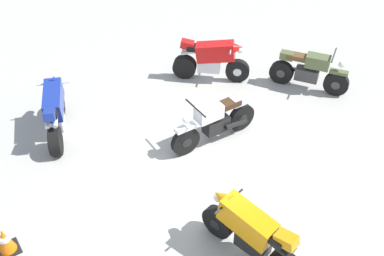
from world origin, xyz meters
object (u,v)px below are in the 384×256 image
(motorcycle_olive_vintage, at_px, (309,71))
(motorcycle_silver_cruiser, at_px, (215,121))
(motorcycle_orange_sportbike, at_px, (251,232))
(motorcycle_blue_sportbike, at_px, (55,110))
(traffic_cone, at_px, (5,240))
(motorcycle_red_sportbike, at_px, (212,59))

(motorcycle_olive_vintage, relative_size, motorcycle_silver_cruiser, 0.82)
(motorcycle_orange_sportbike, height_order, motorcycle_blue_sportbike, same)
(motorcycle_orange_sportbike, bearing_deg, traffic_cone, 41.13)
(motorcycle_olive_vintage, xyz_separation_m, motorcycle_blue_sportbike, (5.76, -1.80, 0.11))
(motorcycle_silver_cruiser, distance_m, traffic_cone, 4.56)
(motorcycle_orange_sportbike, distance_m, motorcycle_blue_sportbike, 5.02)
(motorcycle_red_sportbike, relative_size, traffic_cone, 2.98)
(motorcycle_orange_sportbike, bearing_deg, motorcycle_silver_cruiser, -38.76)
(motorcycle_olive_vintage, height_order, motorcycle_silver_cruiser, motorcycle_silver_cruiser)
(motorcycle_silver_cruiser, height_order, motorcycle_blue_sportbike, motorcycle_blue_sportbike)
(motorcycle_red_sportbike, bearing_deg, motorcycle_olive_vintage, -1.89)
(motorcycle_silver_cruiser, bearing_deg, motorcycle_red_sportbike, -123.46)
(motorcycle_red_sportbike, bearing_deg, motorcycle_orange_sportbike, -77.17)
(motorcycle_orange_sportbike, xyz_separation_m, motorcycle_silver_cruiser, (-1.26, -2.68, -0.07))
(motorcycle_olive_vintage, bearing_deg, traffic_cone, -118.13)
(motorcycle_red_sportbike, height_order, traffic_cone, motorcycle_red_sportbike)
(motorcycle_red_sportbike, bearing_deg, traffic_cone, -116.13)
(motorcycle_silver_cruiser, height_order, traffic_cone, motorcycle_silver_cruiser)
(motorcycle_silver_cruiser, distance_m, motorcycle_blue_sportbike, 3.42)
(motorcycle_blue_sportbike, bearing_deg, motorcycle_silver_cruiser, -104.27)
(motorcycle_red_sportbike, xyz_separation_m, traffic_cone, (5.90, 2.37, -0.33))
(motorcycle_orange_sportbike, height_order, motorcycle_silver_cruiser, motorcycle_orange_sportbike)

